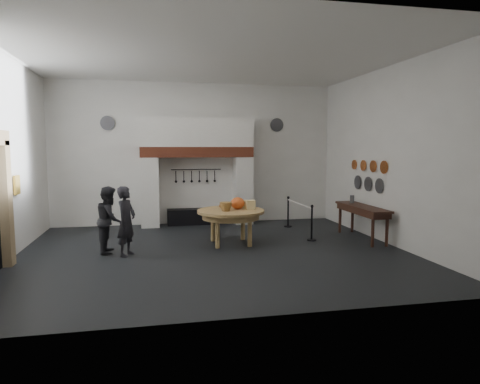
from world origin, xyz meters
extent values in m
cube|color=black|center=(0.00, 0.00, 0.00)|extent=(9.00, 8.00, 0.02)
cube|color=silver|center=(0.00, 0.00, 4.50)|extent=(9.00, 8.00, 0.02)
cube|color=white|center=(0.00, 4.00, 2.25)|extent=(9.00, 0.02, 4.50)
cube|color=white|center=(0.00, -4.00, 2.25)|extent=(9.00, 0.02, 4.50)
cube|color=white|center=(-4.50, 0.00, 2.25)|extent=(0.02, 8.00, 4.50)
cube|color=white|center=(4.50, 0.00, 2.25)|extent=(0.02, 8.00, 4.50)
cube|color=silver|center=(-1.48, 3.65, 1.07)|extent=(0.55, 0.70, 2.15)
cube|color=silver|center=(1.48, 3.65, 1.07)|extent=(0.55, 0.70, 2.15)
cube|color=#9E442B|center=(0.00, 3.65, 2.31)|extent=(3.50, 0.72, 0.32)
cube|color=silver|center=(0.00, 3.65, 2.92)|extent=(3.50, 0.70, 0.90)
cube|color=black|center=(0.00, 3.72, 0.25)|extent=(1.90, 0.45, 0.50)
cylinder|color=black|center=(0.00, 3.92, 1.75)|extent=(1.60, 0.02, 0.02)
cube|color=tan|center=(-4.38, -0.30, 1.30)|extent=(0.22, 0.30, 2.60)
cube|color=gold|center=(-4.45, 0.80, 1.60)|extent=(0.05, 0.34, 0.44)
cylinder|color=tan|center=(0.54, 0.76, 0.84)|extent=(1.73, 1.73, 0.07)
ellipsoid|color=#DB511F|center=(0.74, 0.86, 1.03)|extent=(0.36, 0.36, 0.31)
cube|color=#E5CC88|center=(1.04, 0.71, 0.99)|extent=(0.22, 0.22, 0.24)
cube|color=#DED684|center=(1.02, 1.01, 0.97)|extent=(0.18, 0.18, 0.20)
cone|color=#A57D3C|center=(0.39, 0.61, 0.98)|extent=(0.32, 0.32, 0.22)
ellipsoid|color=#A5633A|center=(0.44, 1.11, 0.94)|extent=(0.31, 0.18, 0.13)
imported|color=black|center=(-1.99, 0.06, 0.79)|extent=(0.59, 0.69, 1.59)
imported|color=black|center=(-2.39, 0.46, 0.78)|extent=(0.61, 0.78, 1.56)
cube|color=#3A1F15|center=(4.10, 0.61, 0.87)|extent=(0.55, 2.20, 0.06)
cylinder|color=#48474C|center=(4.10, 1.21, 1.01)|extent=(0.12, 0.12, 0.22)
cylinder|color=#C6662D|center=(4.46, 0.20, 1.95)|extent=(0.03, 0.34, 0.34)
cylinder|color=#C6662D|center=(4.46, 0.75, 1.95)|extent=(0.03, 0.32, 0.32)
cylinder|color=#C6662D|center=(4.46, 1.30, 1.95)|extent=(0.03, 0.30, 0.30)
cylinder|color=#C6662D|center=(4.46, 1.85, 1.95)|extent=(0.03, 0.28, 0.28)
cylinder|color=#4C4C51|center=(4.46, 0.40, 1.45)|extent=(0.03, 0.40, 0.40)
cylinder|color=#4C4C51|center=(4.46, 1.00, 1.45)|extent=(0.03, 0.40, 0.40)
cylinder|color=#4C4C51|center=(4.46, 1.60, 1.45)|extent=(0.03, 0.40, 0.40)
cylinder|color=#4C4C51|center=(-2.70, 3.96, 3.20)|extent=(0.44, 0.03, 0.44)
cylinder|color=#4C4C51|center=(2.70, 3.96, 3.20)|extent=(0.44, 0.03, 0.44)
cylinder|color=black|center=(2.71, 0.69, 0.45)|extent=(0.05, 0.05, 0.90)
cylinder|color=black|center=(2.71, 2.69, 0.45)|extent=(0.05, 0.05, 0.90)
cylinder|color=white|center=(2.71, 1.69, 0.85)|extent=(0.04, 2.00, 0.04)
camera|label=1|loc=(-1.40, -9.82, 2.46)|focal=32.00mm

